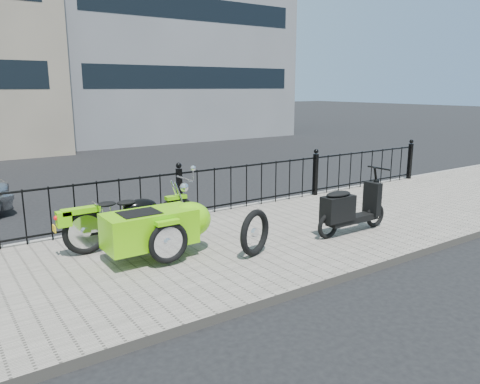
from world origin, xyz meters
TOP-DOWN VIEW (x-y plane):
  - ground at (0.00, 0.00)m, footprint 120.00×120.00m
  - sidewalk at (0.00, -0.50)m, footprint 30.00×3.80m
  - curb at (0.00, 1.44)m, footprint 30.00×0.10m
  - iron_fence at (0.00, 1.30)m, footprint 14.11×0.11m
  - motorcycle_sidecar at (-1.19, -0.28)m, footprint 2.28×1.48m
  - scooter at (1.92, -1.18)m, footprint 1.61×0.47m
  - spare_tire at (-0.02, -1.14)m, footprint 0.69×0.35m

SIDE VIEW (x-z plane):
  - ground at x=0.00m, z-range 0.00..0.00m
  - sidewalk at x=0.00m, z-range 0.00..0.12m
  - curb at x=0.00m, z-range 0.00..0.12m
  - spare_tire at x=-0.02m, z-range 0.12..0.82m
  - scooter at x=1.92m, z-range 0.00..1.09m
  - iron_fence at x=0.00m, z-range 0.05..1.12m
  - motorcycle_sidecar at x=-1.19m, z-range 0.10..1.09m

